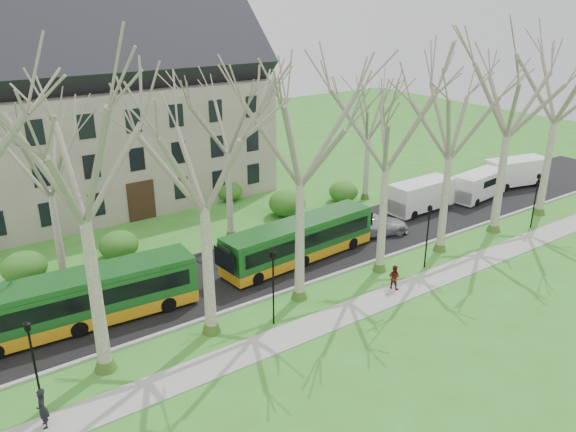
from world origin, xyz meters
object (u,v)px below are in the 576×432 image
at_px(bus_lead, 83,299).
at_px(pedestrian_b, 394,277).
at_px(sedan, 375,225).
at_px(bus_follow, 299,240).
at_px(van_c, 516,173).
at_px(pedestrian_a, 42,408).
at_px(van_b, 479,186).
at_px(van_a, 421,196).

xyz_separation_m(bus_lead, pedestrian_b, (16.53, -6.78, -0.75)).
distance_m(sedan, pedestrian_b, 8.47).
distance_m(bus_follow, van_c, 26.13).
height_order(bus_follow, pedestrian_a, bus_follow).
bearing_deg(sedan, bus_lead, 106.62).
xyz_separation_m(van_b, pedestrian_b, (-17.89, -7.48, -0.45)).
bearing_deg(bus_follow, van_b, -1.99).
xyz_separation_m(van_c, pedestrian_b, (-23.80, -7.88, -0.55)).
bearing_deg(pedestrian_b, van_b, -89.47).
relative_size(bus_follow, pedestrian_a, 6.35).
xyz_separation_m(sedan, pedestrian_a, (-25.25, -7.13, 0.15)).
bearing_deg(van_b, pedestrian_a, -175.27).
height_order(sedan, van_a, van_a).
relative_size(bus_follow, van_a, 1.93).
bearing_deg(van_c, bus_lead, -165.25).
distance_m(bus_follow, van_a, 13.87).
distance_m(bus_lead, pedestrian_a, 8.00).
height_order(van_b, van_c, van_c).
distance_m(bus_follow, van_b, 20.21).
height_order(van_c, pedestrian_a, van_c).
bearing_deg(van_c, sedan, -163.81).
bearing_deg(van_a, pedestrian_a, -165.78).
distance_m(bus_lead, bus_follow, 14.24).
distance_m(bus_follow, pedestrian_a, 19.29).
bearing_deg(bus_lead, pedestrian_b, -18.50).
bearing_deg(pedestrian_b, pedestrian_a, 68.51).
height_order(sedan, pedestrian_b, pedestrian_b).
xyz_separation_m(pedestrian_a, pedestrian_b, (20.32, 0.24, -0.13)).
relative_size(bus_follow, van_b, 2.04).
bearing_deg(van_c, bus_follow, -164.02).
xyz_separation_m(van_a, van_b, (6.42, -0.85, -0.07)).
xyz_separation_m(sedan, van_a, (6.53, 1.45, 0.54)).
xyz_separation_m(bus_lead, bus_follow, (14.23, -0.18, -0.09)).
distance_m(bus_lead, pedestrian_b, 17.88).
height_order(sedan, pedestrian_a, pedestrian_a).
relative_size(bus_lead, pedestrian_a, 6.73).
xyz_separation_m(van_a, van_c, (12.34, -0.46, 0.02)).
xyz_separation_m(bus_lead, van_a, (28.00, 1.56, -0.22)).
height_order(bus_follow, van_b, bus_follow).
distance_m(bus_follow, pedestrian_b, 7.02).
relative_size(van_a, pedestrian_b, 3.85).
distance_m(pedestrian_a, pedestrian_b, 20.32).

